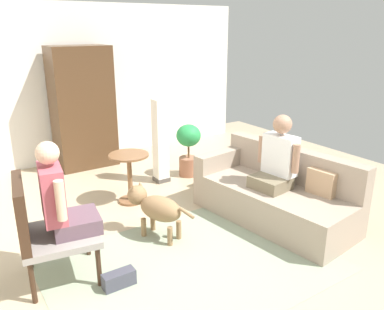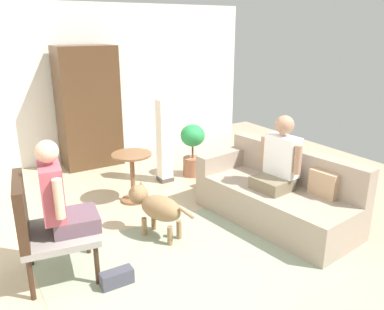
{
  "view_description": "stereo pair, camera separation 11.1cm",
  "coord_description": "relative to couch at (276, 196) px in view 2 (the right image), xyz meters",
  "views": [
    {
      "loc": [
        -1.94,
        -2.99,
        2.18
      ],
      "look_at": [
        0.06,
        0.04,
        0.98
      ],
      "focal_mm": 36.59,
      "sensor_mm": 36.0,
      "label": 1
    },
    {
      "loc": [
        -1.85,
        -3.05,
        2.18
      ],
      "look_at": [
        0.06,
        0.04,
        0.98
      ],
      "focal_mm": 36.59,
      "sensor_mm": 36.0,
      "label": 2
    }
  ],
  "objects": [
    {
      "name": "person_on_couch",
      "position": [
        -0.03,
        -0.03,
        0.46
      ],
      "size": [
        0.47,
        0.55,
        0.83
      ],
      "color": "#71654D"
    },
    {
      "name": "handbag",
      "position": [
        -2.07,
        -0.22,
        -0.22
      ],
      "size": [
        0.29,
        0.12,
        0.14
      ],
      "primitive_type": "cube",
      "color": "#3F3F4C",
      "rests_on": "ground"
    },
    {
      "name": "couch",
      "position": [
        0.0,
        0.0,
        0.0
      ],
      "size": [
        1.07,
        1.97,
        0.82
      ],
      "color": "gray",
      "rests_on": "ground"
    },
    {
      "name": "area_rug",
      "position": [
        -1.36,
        -0.29,
        -0.29
      ],
      "size": [
        2.61,
        1.91,
        0.01
      ],
      "primitive_type": "cube",
      "color": "gray",
      "rests_on": "ground"
    },
    {
      "name": "column_lamp",
      "position": [
        -0.55,
        1.75,
        0.31
      ],
      "size": [
        0.2,
        0.2,
        1.22
      ],
      "color": "#4C4742",
      "rests_on": "ground"
    },
    {
      "name": "dog",
      "position": [
        -1.38,
        0.38,
        0.06
      ],
      "size": [
        0.46,
        0.79,
        0.56
      ],
      "color": "olive",
      "rests_on": "ground"
    },
    {
      "name": "person_on_armchair",
      "position": [
        -2.4,
        0.19,
        0.48
      ],
      "size": [
        0.51,
        0.54,
        0.84
      ],
      "color": "#5F4753"
    },
    {
      "name": "armoire_cabinet",
      "position": [
        -1.22,
        3.05,
        0.66
      ],
      "size": [
        0.91,
        0.56,
        1.9
      ],
      "primitive_type": "cube",
      "color": "#4C331E",
      "rests_on": "ground"
    },
    {
      "name": "back_wall",
      "position": [
        -1.2,
        3.46,
        0.98
      ],
      "size": [
        6.26,
        0.12,
        2.55
      ],
      "primitive_type": "cube",
      "color": "silver",
      "rests_on": "ground"
    },
    {
      "name": "armchair",
      "position": [
        -2.57,
        0.22,
        0.26
      ],
      "size": [
        0.73,
        0.73,
        0.97
      ],
      "color": "#382316",
      "rests_on": "ground"
    },
    {
      "name": "potted_plant",
      "position": [
        -0.09,
        1.73,
        0.17
      ],
      "size": [
        0.37,
        0.37,
        0.79
      ],
      "color": "#996047",
      "rests_on": "ground"
    },
    {
      "name": "round_end_table",
      "position": [
        -1.23,
        1.34,
        0.12
      ],
      "size": [
        0.51,
        0.51,
        0.65
      ],
      "color": "brown",
      "rests_on": "ground"
    },
    {
      "name": "ground_plane",
      "position": [
        -1.2,
        -0.0,
        -0.29
      ],
      "size": [
        8.15,
        8.15,
        0.0
      ],
      "primitive_type": "plane",
      "color": "tan"
    }
  ]
}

